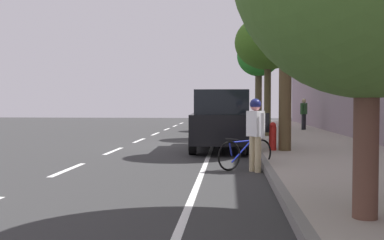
{
  "coord_description": "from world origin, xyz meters",
  "views": [
    {
      "loc": [
        1.05,
        -16.63,
        1.56
      ],
      "look_at": [
        0.24,
        -6.85,
        1.2
      ],
      "focal_mm": 42.09,
      "sensor_mm": 36.0,
      "label": 1
    }
  ],
  "objects_px": {
    "parked_sedan_green_second": "(227,119)",
    "street_tree_corner": "(259,57)",
    "bicycle_at_curb": "(246,153)",
    "pedestrian_on_phone": "(304,112)",
    "street_tree_mid_block": "(286,10)",
    "parked_suv_black_nearest": "(221,119)",
    "parked_suv_tan_mid": "(227,111)",
    "street_tree_far_end": "(268,43)",
    "fire_hydrant": "(273,136)",
    "cyclist_with_backpack": "(256,127)"
  },
  "relations": [
    {
      "from": "parked_suv_black_nearest",
      "to": "street_tree_mid_block",
      "type": "xyz_separation_m",
      "value": [
        1.93,
        -1.65,
        3.27
      ]
    },
    {
      "from": "parked_suv_black_nearest",
      "to": "cyclist_with_backpack",
      "type": "relative_size",
      "value": 2.84
    },
    {
      "from": "parked_suv_black_nearest",
      "to": "parked_suv_tan_mid",
      "type": "distance_m",
      "value": 15.67
    },
    {
      "from": "bicycle_at_curb",
      "to": "street_tree_mid_block",
      "type": "height_order",
      "value": "street_tree_mid_block"
    },
    {
      "from": "parked_suv_tan_mid",
      "to": "fire_hydrant",
      "type": "distance_m",
      "value": 17.36
    },
    {
      "from": "parked_sedan_green_second",
      "to": "street_tree_far_end",
      "type": "xyz_separation_m",
      "value": [
        1.78,
        -3.46,
        3.41
      ]
    },
    {
      "from": "cyclist_with_backpack",
      "to": "street_tree_corner",
      "type": "height_order",
      "value": "street_tree_corner"
    },
    {
      "from": "parked_suv_tan_mid",
      "to": "fire_hydrant",
      "type": "height_order",
      "value": "parked_suv_tan_mid"
    },
    {
      "from": "fire_hydrant",
      "to": "cyclist_with_backpack",
      "type": "bearing_deg",
      "value": -101.91
    },
    {
      "from": "bicycle_at_curb",
      "to": "fire_hydrant",
      "type": "bearing_deg",
      "value": 72.04
    },
    {
      "from": "cyclist_with_backpack",
      "to": "street_tree_mid_block",
      "type": "relative_size",
      "value": 0.3
    },
    {
      "from": "street_tree_mid_block",
      "to": "pedestrian_on_phone",
      "type": "xyz_separation_m",
      "value": [
        2.32,
        10.86,
        -3.2
      ]
    },
    {
      "from": "bicycle_at_curb",
      "to": "street_tree_corner",
      "type": "bearing_deg",
      "value": 85.23
    },
    {
      "from": "parked_suv_tan_mid",
      "to": "street_tree_far_end",
      "type": "relative_size",
      "value": 0.93
    },
    {
      "from": "parked_sedan_green_second",
      "to": "bicycle_at_curb",
      "type": "relative_size",
      "value": 3.39
    },
    {
      "from": "parked_suv_black_nearest",
      "to": "parked_sedan_green_second",
      "type": "height_order",
      "value": "parked_suv_black_nearest"
    },
    {
      "from": "pedestrian_on_phone",
      "to": "street_tree_corner",
      "type": "bearing_deg",
      "value": 149.49
    },
    {
      "from": "street_tree_far_end",
      "to": "street_tree_mid_block",
      "type": "bearing_deg",
      "value": -90.0
    },
    {
      "from": "parked_sedan_green_second",
      "to": "street_tree_mid_block",
      "type": "relative_size",
      "value": 0.82
    },
    {
      "from": "parked_suv_tan_mid",
      "to": "parked_suv_black_nearest",
      "type": "bearing_deg",
      "value": -90.5
    },
    {
      "from": "parked_sedan_green_second",
      "to": "parked_suv_tan_mid",
      "type": "distance_m",
      "value": 7.7
    },
    {
      "from": "street_tree_corner",
      "to": "pedestrian_on_phone",
      "type": "bearing_deg",
      "value": -30.51
    },
    {
      "from": "bicycle_at_curb",
      "to": "parked_suv_black_nearest",
      "type": "bearing_deg",
      "value": 98.88
    },
    {
      "from": "parked_suv_black_nearest",
      "to": "fire_hydrant",
      "type": "relative_size",
      "value": 5.67
    },
    {
      "from": "cyclist_with_backpack",
      "to": "street_tree_mid_block",
      "type": "height_order",
      "value": "street_tree_mid_block"
    },
    {
      "from": "parked_sedan_green_second",
      "to": "pedestrian_on_phone",
      "type": "xyz_separation_m",
      "value": [
        4.09,
        1.24,
        0.35
      ]
    },
    {
      "from": "parked_sedan_green_second",
      "to": "street_tree_corner",
      "type": "height_order",
      "value": "street_tree_corner"
    },
    {
      "from": "cyclist_with_backpack",
      "to": "parked_suv_black_nearest",
      "type": "bearing_deg",
      "value": 100.64
    },
    {
      "from": "parked_suv_black_nearest",
      "to": "pedestrian_on_phone",
      "type": "xyz_separation_m",
      "value": [
        4.25,
        9.21,
        0.07
      ]
    },
    {
      "from": "parked_suv_tan_mid",
      "to": "pedestrian_on_phone",
      "type": "distance_m",
      "value": 7.65
    },
    {
      "from": "parked_sedan_green_second",
      "to": "street_tree_corner",
      "type": "bearing_deg",
      "value": 55.69
    },
    {
      "from": "street_tree_far_end",
      "to": "cyclist_with_backpack",
      "type": "bearing_deg",
      "value": -96.27
    },
    {
      "from": "parked_suv_black_nearest",
      "to": "pedestrian_on_phone",
      "type": "distance_m",
      "value": 10.14
    },
    {
      "from": "parked_sedan_green_second",
      "to": "street_tree_corner",
      "type": "relative_size",
      "value": 0.86
    },
    {
      "from": "cyclist_with_backpack",
      "to": "fire_hydrant",
      "type": "bearing_deg",
      "value": 78.09
    },
    {
      "from": "parked_sedan_green_second",
      "to": "bicycle_at_curb",
      "type": "bearing_deg",
      "value": -87.54
    },
    {
      "from": "bicycle_at_curb",
      "to": "street_tree_corner",
      "type": "xyz_separation_m",
      "value": [
        1.25,
        14.96,
        3.82
      ]
    },
    {
      "from": "parked_suv_tan_mid",
      "to": "pedestrian_on_phone",
      "type": "xyz_separation_m",
      "value": [
        4.11,
        -6.45,
        0.07
      ]
    },
    {
      "from": "parked_suv_tan_mid",
      "to": "street_tree_far_end",
      "type": "height_order",
      "value": "street_tree_far_end"
    },
    {
      "from": "street_tree_mid_block",
      "to": "street_tree_corner",
      "type": "height_order",
      "value": "street_tree_mid_block"
    },
    {
      "from": "fire_hydrant",
      "to": "street_tree_corner",
      "type": "bearing_deg",
      "value": 88.35
    },
    {
      "from": "fire_hydrant",
      "to": "bicycle_at_curb",
      "type": "bearing_deg",
      "value": -107.96
    },
    {
      "from": "parked_sedan_green_second",
      "to": "cyclist_with_backpack",
      "type": "bearing_deg",
      "value": -86.64
    },
    {
      "from": "parked_suv_black_nearest",
      "to": "bicycle_at_curb",
      "type": "xyz_separation_m",
      "value": [
        0.69,
        -4.39,
        -0.66
      ]
    },
    {
      "from": "bicycle_at_curb",
      "to": "street_tree_corner",
      "type": "relative_size",
      "value": 0.25
    },
    {
      "from": "street_tree_mid_block",
      "to": "parked_suv_tan_mid",
      "type": "bearing_deg",
      "value": 95.92
    },
    {
      "from": "street_tree_far_end",
      "to": "street_tree_corner",
      "type": "xyz_separation_m",
      "value": [
        -0.0,
        6.06,
        0.03
      ]
    },
    {
      "from": "parked_sedan_green_second",
      "to": "cyclist_with_backpack",
      "type": "relative_size",
      "value": 2.69
    },
    {
      "from": "pedestrian_on_phone",
      "to": "street_tree_mid_block",
      "type": "bearing_deg",
      "value": -102.03
    },
    {
      "from": "parked_suv_black_nearest",
      "to": "street_tree_corner",
      "type": "height_order",
      "value": "street_tree_corner"
    }
  ]
}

